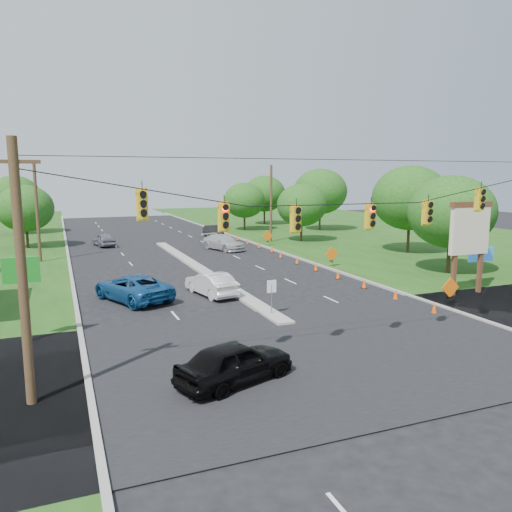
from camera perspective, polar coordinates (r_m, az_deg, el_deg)
name	(u,v)px	position (r m, az deg, el deg)	size (l,w,h in m)	color
ground	(325,350)	(22.99, 7.85, -10.65)	(160.00, 160.00, 0.00)	black
grass_right	(483,252)	(56.80, 24.51, 0.47)	(40.00, 160.00, 0.06)	#1E4714
cross_street	(325,350)	(22.99, 7.85, -10.65)	(160.00, 14.00, 0.02)	black
curb_left	(69,260)	(49.38, -20.62, -0.48)	(0.25, 110.00, 0.16)	gray
curb_right	(269,249)	(53.62, 1.48, 0.82)	(0.25, 110.00, 0.16)	gray
median	(200,270)	(41.93, -6.41, -1.57)	(1.00, 34.00, 0.18)	gray
median_sign	(272,291)	(27.74, 1.80, -3.97)	(0.55, 0.06, 2.05)	gray
signal_span	(338,244)	(20.95, 9.37, 1.39)	(25.60, 0.32, 9.00)	#422D1C
utility_pole_far_left	(37,213)	(48.91, -23.73, 4.56)	(0.28, 0.28, 9.00)	#422D1C
utility_pole_far_right	(271,204)	(58.68, 1.73, 5.96)	(0.28, 0.28, 9.00)	#422D1C
pylon_sign	(471,234)	(35.60, 23.35, 2.34)	(5.90, 2.30, 6.12)	#59331E
cone_0	(434,308)	(30.19, 19.70, -5.60)	(0.32, 0.32, 0.70)	#FF500A
cone_1	(396,294)	(32.80, 15.67, -4.25)	(0.32, 0.32, 0.70)	#FF500A
cone_2	(364,283)	(35.57, 12.26, -3.08)	(0.32, 0.32, 0.70)	#FF500A
cone_3	(338,274)	(38.45, 9.36, -2.08)	(0.32, 0.32, 0.70)	#FF500A
cone_4	(316,267)	(41.43, 6.87, -1.22)	(0.32, 0.32, 0.70)	#FF500A
cone_5	(297,260)	(44.49, 4.72, -0.47)	(0.32, 0.32, 0.70)	#FF500A
cone_6	(281,254)	(47.61, 2.85, 0.18)	(0.32, 0.32, 0.70)	#FF500A
cone_7	(272,249)	(51.01, 1.83, 0.79)	(0.32, 0.32, 0.70)	#FF500A
cone_8	(259,245)	(54.20, 0.36, 1.29)	(0.32, 0.32, 0.70)	#FF500A
cone_9	(248,241)	(57.43, -0.95, 1.73)	(0.32, 0.32, 0.70)	#FF500A
cone_10	(238,237)	(60.69, -2.13, 2.13)	(0.32, 0.32, 0.70)	#FF500A
cone_11	(228,234)	(63.98, -3.18, 2.48)	(0.32, 0.32, 0.70)	#FF500A
cone_12	(220,232)	(67.29, -4.13, 2.80)	(0.32, 0.32, 0.70)	#FF500A
work_sign_0	(450,288)	(32.07, 21.33, -3.48)	(1.27, 0.58, 1.37)	black
work_sign_1	(331,255)	(43.15, 8.62, 0.16)	(1.27, 0.58, 1.37)	black
work_sign_2	(268,236)	(55.57, 1.33, 2.25)	(1.27, 0.58, 1.37)	black
tree_5	(25,208)	(58.95, -24.88, 4.97)	(5.88, 5.88, 6.86)	black
tree_6	(15,197)	(74.00, -25.87, 6.07)	(6.72, 6.72, 7.84)	black
tree_7	(451,212)	(42.23, 21.43, 4.72)	(6.72, 6.72, 7.84)	black
tree_8	(410,198)	(52.36, 17.21, 6.35)	(7.56, 7.56, 8.82)	black
tree_9	(302,205)	(59.28, 5.24, 5.80)	(5.88, 5.88, 6.86)	black
tree_10	(320,191)	(71.80, 7.36, 7.33)	(7.56, 7.56, 8.82)	black
tree_11	(264,194)	(79.98, 0.97, 7.13)	(6.72, 6.72, 7.84)	black
tree_12	(244,200)	(71.30, -1.33, 6.39)	(5.88, 5.88, 6.86)	black
black_sedan	(235,362)	(19.19, -2.40, -12.05)	(1.92, 4.78, 1.63)	black
white_sedan	(211,284)	(32.81, -5.14, -3.17)	(1.64, 4.71, 1.55)	silver
blue_pickup	(133,287)	(32.27, -13.92, -3.50)	(2.79, 6.05, 1.68)	navy
silver_car_far	(223,242)	(52.86, -3.77, 1.57)	(2.26, 5.57, 1.62)	#B6B6B9
silver_car_oncoming	(104,240)	(58.04, -17.00, 1.79)	(1.73, 4.30, 1.47)	slate
dark_car_receding	(213,232)	(63.40, -4.91, 2.79)	(1.66, 4.75, 1.56)	black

